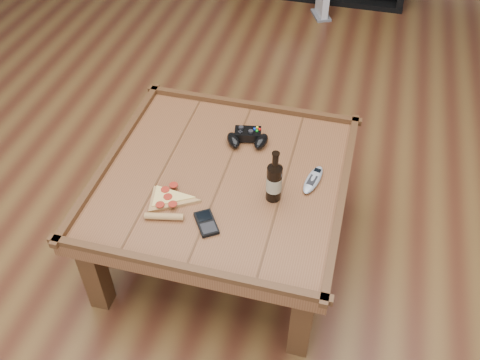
% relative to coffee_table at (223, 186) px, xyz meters
% --- Properties ---
extents(ground, '(6.00, 6.00, 0.00)m').
position_rel_coffee_table_xyz_m(ground, '(0.00, 0.00, -0.39)').
color(ground, '#4B2415').
rests_on(ground, ground).
extents(coffee_table, '(1.03, 1.03, 0.48)m').
position_rel_coffee_table_xyz_m(coffee_table, '(0.00, 0.00, 0.00)').
color(coffee_table, brown).
rests_on(coffee_table, ground).
extents(beer_bottle, '(0.06, 0.06, 0.23)m').
position_rel_coffee_table_xyz_m(beer_bottle, '(0.22, -0.07, 0.15)').
color(beer_bottle, black).
rests_on(beer_bottle, coffee_table).
extents(game_controller, '(0.20, 0.15, 0.05)m').
position_rel_coffee_table_xyz_m(game_controller, '(0.04, 0.23, 0.08)').
color(game_controller, black).
rests_on(game_controller, coffee_table).
extents(pizza_slice, '(0.21, 0.29, 0.03)m').
position_rel_coffee_table_xyz_m(pizza_slice, '(-0.17, -0.20, 0.07)').
color(pizza_slice, tan).
rests_on(pizza_slice, coffee_table).
extents(smartphone, '(0.12, 0.14, 0.02)m').
position_rel_coffee_table_xyz_m(smartphone, '(0.01, -0.27, 0.07)').
color(smartphone, black).
rests_on(smartphone, coffee_table).
extents(remote_control, '(0.09, 0.18, 0.03)m').
position_rel_coffee_table_xyz_m(remote_control, '(0.36, 0.06, 0.07)').
color(remote_control, '#90969C').
rests_on(remote_control, coffee_table).
extents(game_console, '(0.18, 0.23, 0.25)m').
position_rel_coffee_table_xyz_m(game_console, '(0.10, 2.34, -0.28)').
color(game_console, slate).
rests_on(game_console, ground).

